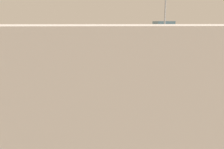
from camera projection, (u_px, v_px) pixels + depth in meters
ground_plane at (104, 86)px, 57.91m from camera, size 400.00×400.00×0.00m
track_bed_0 at (97, 71)px, 74.85m from camera, size 140.00×2.80×0.12m
track_bed_1 at (98, 75)px, 70.01m from camera, size 140.00×2.80×0.12m
track_bed_2 at (100, 79)px, 65.16m from camera, size 140.00×2.80×0.12m
track_bed_3 at (103, 83)px, 60.32m from camera, size 140.00×2.80×0.12m
track_bed_4 at (106, 88)px, 55.47m from camera, size 140.00×2.80×0.12m
track_bed_5 at (109, 95)px, 50.63m from camera, size 140.00×2.80×0.12m
track_bed_6 at (113, 102)px, 45.78m from camera, size 140.00×2.80×0.12m
track_bed_7 at (118, 112)px, 40.94m from camera, size 140.00×2.80×0.12m
train_on_track_5 at (70, 86)px, 49.13m from camera, size 95.60×3.00×3.80m
train_on_track_3 at (67, 76)px, 58.70m from camera, size 71.40×3.00×3.80m
train_on_track_2 at (119, 70)px, 65.50m from camera, size 114.80×3.06×4.40m
light_mast_0 at (165, 5)px, 76.66m from camera, size 2.80×0.70×29.85m
signal_gantry at (124, 51)px, 57.07m from camera, size 0.70×40.00×8.80m
control_tower at (163, 39)px, 89.67m from camera, size 6.00×6.00×14.26m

